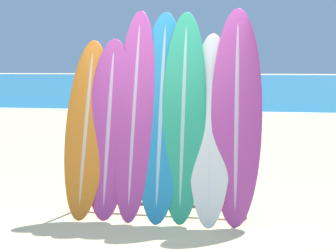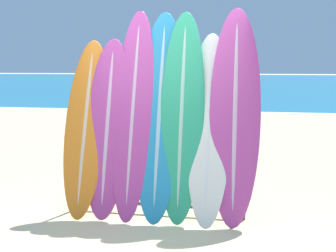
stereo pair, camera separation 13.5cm
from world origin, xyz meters
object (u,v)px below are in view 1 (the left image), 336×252
surfboard_slot_0 (87,127)px  person_mid_beach (218,105)px  surfboard_rack (159,174)px  surfboard_slot_1 (109,127)px  surfboard_slot_4 (183,114)px  surfboard_slot_5 (211,126)px  person_near_water (236,93)px  surfboard_slot_3 (161,113)px  surfboard_slot_2 (135,112)px  surfboard_slot_6 (236,114)px

surfboard_slot_0 → person_mid_beach: size_ratio=1.29×
surfboard_rack → surfboard_slot_1: (-0.61, 0.01, 0.57)m
surfboard_slot_4 → surfboard_slot_5: size_ratio=1.12×
surfboard_rack → person_near_water: person_near_water is taller
surfboard_slot_5 → person_mid_beach: 4.56m
surfboard_slot_3 → surfboard_rack: bearing=-100.7°
surfboard_slot_1 → surfboard_slot_2: 0.36m
surfboard_rack → surfboard_slot_0: (-0.90, 0.02, 0.56)m
surfboard_slot_0 → surfboard_slot_5: 1.51m
surfboard_slot_1 → person_mid_beach: bearing=74.7°
surfboard_slot_5 → person_mid_beach: surfboard_slot_5 is taller
surfboard_slot_2 → surfboard_slot_6: surfboard_slot_2 is taller
surfboard_slot_0 → person_near_water: 10.07m
person_near_water → surfboard_slot_6: bearing=143.8°
surfboard_slot_6 → person_near_water: surfboard_slot_6 is taller
surfboard_slot_4 → person_mid_beach: size_ratio=1.50×
surfboard_rack → surfboard_slot_2: surfboard_slot_2 is taller
surfboard_rack → surfboard_slot_4: (0.29, 0.06, 0.73)m
surfboard_rack → surfboard_slot_3: 0.74m
surfboard_rack → surfboard_slot_6: size_ratio=0.85×
surfboard_slot_6 → surfboard_slot_2: bearing=179.5°
surfboard_slot_4 → person_near_water: surfboard_slot_4 is taller
surfboard_slot_1 → person_near_water: size_ratio=1.42×
surfboard_slot_4 → surfboard_slot_0: bearing=-177.9°
surfboard_rack → surfboard_slot_5: 0.86m
surfboard_rack → surfboard_slot_3: (0.02, 0.08, 0.73)m
surfboard_slot_1 → surfboard_slot_5: size_ratio=0.97×
surfboard_slot_0 → surfboard_slot_4: surfboard_slot_4 is taller
surfboard_rack → surfboard_slot_2: 0.81m
surfboard_rack → surfboard_slot_2: (-0.31, 0.07, 0.75)m
surfboard_slot_2 → person_near_water: size_ratio=1.66×
surfboard_slot_0 → person_near_water: bearing=77.8°
surfboard_rack → surfboard_slot_0: 1.06m
surfboard_slot_6 → person_near_water: (0.31, 9.80, -0.43)m
surfboard_slot_2 → person_mid_beach: (0.95, 4.53, -0.35)m
surfboard_slot_1 → surfboard_slot_3: size_ratio=0.87×
surfboard_slot_2 → surfboard_slot_4: (0.59, -0.01, -0.02)m
surfboard_slot_1 → surfboard_slot_6: (1.52, 0.05, 0.18)m
surfboard_slot_6 → person_mid_beach: bearing=93.4°
surfboard_slot_3 → person_near_water: surfboard_slot_3 is taller
surfboard_slot_1 → person_mid_beach: 4.76m
surfboard_rack → surfboard_slot_4: 0.79m
surfboard_slot_3 → surfboard_slot_5: size_ratio=1.12×
surfboard_slot_1 → surfboard_slot_4: (0.90, 0.05, 0.16)m
surfboard_slot_4 → surfboard_slot_3: bearing=175.3°
surfboard_slot_5 → surfboard_slot_2: bearing=177.9°
surfboard_slot_5 → person_near_water: 9.84m
person_mid_beach → surfboard_rack: bearing=-101.3°
surfboard_slot_2 → surfboard_slot_5: surfboard_slot_2 is taller
surfboard_slot_2 → surfboard_rack: bearing=-13.4°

